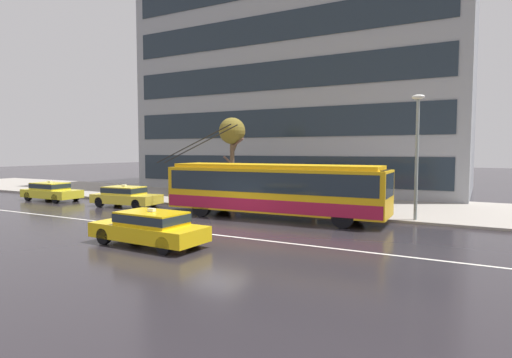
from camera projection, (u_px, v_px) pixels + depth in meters
The scene contains 12 objects.
ground_plane at pixel (218, 229), 18.89m from camera, with size 160.00×160.00×0.00m, color #262226.
sidewalk_slab at pixel (304, 202), 27.99m from camera, with size 80.00×10.00×0.14m, color gray.
lane_centre_line at pixel (202, 233), 17.84m from camera, with size 72.00×0.14×0.01m, color silver.
trolleybus at pixel (274, 189), 21.63m from camera, with size 13.19×2.93×4.94m.
taxi_oncoming_near at pixel (150, 226), 15.57m from camera, with size 4.64×1.95×1.39m.
taxi_far_behind at pixel (51, 191), 29.35m from camera, with size 4.43×1.86×1.39m.
taxi_queued_behind_bus at pixel (126, 195), 26.21m from camera, with size 4.48×2.14×1.39m.
pedestrian_at_shelter at pixel (236, 178), 26.75m from camera, with size 1.28×1.28×1.96m.
pedestrian_approaching_curb at pixel (313, 183), 22.85m from camera, with size 1.32×1.32×1.97m.
street_lamp at pixel (417, 145), 20.18m from camera, with size 0.60×0.32×6.06m.
street_tree_bare at pixel (232, 134), 28.07m from camera, with size 1.96×1.78×5.58m.
office_tower_corner_left at pixel (309, 49), 39.02m from camera, with size 28.10×16.07×25.96m.
Camera 1 is at (10.41, -15.62, 3.54)m, focal length 29.41 mm.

